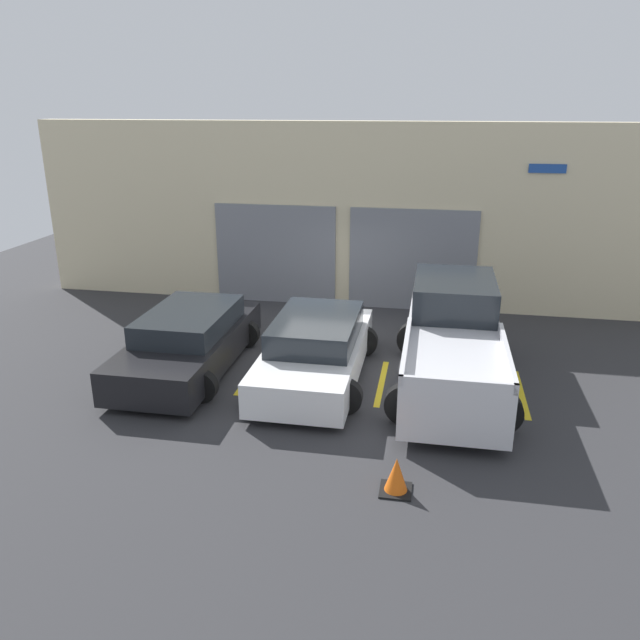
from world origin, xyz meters
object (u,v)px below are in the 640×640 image
Objects in this scene: sedan_side at (189,341)px; traffic_cone at (396,476)px; sedan_white at (316,350)px; pickup_truck at (453,342)px.

sedan_side is 5.98m from traffic_cone.
sedan_white reaches higher than traffic_cone.
pickup_truck is at bearing 2.89° from sedan_side.
sedan_side reaches higher than traffic_cone.
pickup_truck is at bearing 78.30° from traffic_cone.
traffic_cone is at bearing -101.70° from pickup_truck.
traffic_cone is (1.91, -3.73, -0.36)m from sedan_white.
pickup_truck is 1.12× the size of sedan_side.
sedan_white is (-2.74, -0.28, -0.26)m from pickup_truck.
sedan_white is at bearing 0.03° from sedan_side.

